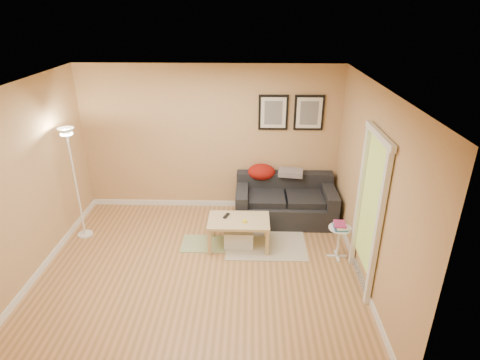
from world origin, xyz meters
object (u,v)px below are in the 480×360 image
at_px(sofa, 285,200).
at_px(floor_lamp, 77,187).
at_px(storage_bin, 239,237).
at_px(coffee_table, 239,233).
at_px(side_table, 338,242).
at_px(book_stack, 340,226).

bearing_deg(sofa, floor_lamp, -169.32).
bearing_deg(storage_bin, coffee_table, -91.33).
bearing_deg(coffee_table, sofa, 69.22).
distance_m(side_table, floor_lamp, 4.10).
bearing_deg(sofa, side_table, -57.79).
height_order(sofa, book_stack, sofa).
height_order(sofa, side_table, sofa).
distance_m(sofa, book_stack, 1.34).
xyz_separation_m(coffee_table, storage_bin, (0.00, 0.02, -0.09)).
height_order(coffee_table, storage_bin, coffee_table).
relative_size(coffee_table, floor_lamp, 0.51).
height_order(side_table, floor_lamp, floor_lamp).
bearing_deg(side_table, storage_bin, 169.45).
distance_m(sofa, coffee_table, 1.17).
bearing_deg(book_stack, sofa, 104.81).
height_order(sofa, coffee_table, sofa).
distance_m(coffee_table, side_table, 1.51).
xyz_separation_m(coffee_table, side_table, (1.48, -0.25, 0.02)).
distance_m(sofa, side_table, 1.33).
relative_size(sofa, book_stack, 6.94).
xyz_separation_m(book_stack, floor_lamp, (-4.02, 0.50, 0.32)).
bearing_deg(storage_bin, sofa, 47.21).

